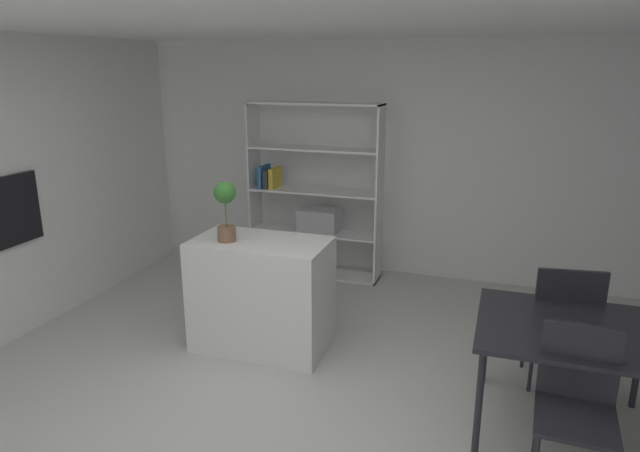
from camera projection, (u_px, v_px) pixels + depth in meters
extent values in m
plane|color=beige|center=(267.00, 426.00, 3.73)|extent=(9.02, 9.02, 0.00)
cube|color=white|center=(255.00, 7.00, 3.02)|extent=(6.57, 6.41, 0.06)
cube|color=silver|center=(379.00, 160.00, 6.27)|extent=(6.57, 0.06, 2.57)
cube|color=black|center=(10.00, 211.00, 4.70)|extent=(0.04, 0.59, 0.60)
cylinder|color=#B7BABC|center=(2.00, 182.00, 4.65)|extent=(0.02, 0.47, 0.02)
cube|color=silver|center=(262.00, 294.00, 4.68)|extent=(1.10, 0.63, 0.94)
cylinder|color=brown|center=(227.00, 234.00, 4.53)|extent=(0.15, 0.15, 0.12)
cylinder|color=#476633|center=(226.00, 214.00, 4.48)|extent=(0.01, 0.01, 0.21)
sphere|color=#326D2A|center=(225.00, 192.00, 4.44)|extent=(0.18, 0.18, 0.18)
cube|color=white|center=(255.00, 187.00, 6.43)|extent=(0.02, 0.33, 1.93)
cube|color=white|center=(379.00, 196.00, 5.99)|extent=(0.02, 0.33, 1.93)
cube|color=white|center=(314.00, 103.00, 5.95)|extent=(1.48, 0.33, 0.02)
cube|color=white|center=(315.00, 272.00, 6.47)|extent=(1.48, 0.33, 0.02)
cube|color=white|center=(315.00, 232.00, 6.34)|extent=(1.44, 0.33, 0.02)
cube|color=white|center=(315.00, 191.00, 6.21)|extent=(1.44, 0.33, 0.02)
cube|color=white|center=(315.00, 149.00, 6.08)|extent=(1.44, 0.33, 0.02)
cube|color=#8E4793|center=(265.00, 255.00, 6.62)|extent=(0.05, 0.27, 0.26)
cube|color=silver|center=(270.00, 260.00, 6.62)|extent=(0.04, 0.27, 0.14)
cube|color=orange|center=(276.00, 260.00, 6.59)|extent=(0.05, 0.27, 0.16)
cube|color=#8E4793|center=(281.00, 258.00, 6.57)|extent=(0.05, 0.27, 0.23)
cube|color=#2D6BAD|center=(264.00, 176.00, 6.36)|extent=(0.04, 0.27, 0.25)
cube|color=#38383D|center=(270.00, 178.00, 6.34)|extent=(0.06, 0.27, 0.20)
cube|color=gold|center=(275.00, 178.00, 6.32)|extent=(0.05, 0.27, 0.23)
cube|color=#B7BABC|center=(319.00, 221.00, 6.28)|extent=(0.44, 0.29, 0.26)
cube|color=#232328|center=(571.00, 329.00, 3.51)|extent=(1.13, 0.98, 0.03)
cylinder|color=#232328|center=(479.00, 403.00, 3.37)|extent=(0.04, 0.04, 0.70)
cylinder|color=#232328|center=(486.00, 340.00, 4.15)|extent=(0.04, 0.04, 0.70)
cylinder|color=#232328|center=(639.00, 362.00, 3.84)|extent=(0.04, 0.04, 0.70)
cube|color=#232328|center=(559.00, 326.00, 4.13)|extent=(0.51, 0.46, 0.03)
cube|color=#232328|center=(570.00, 304.00, 3.89)|extent=(0.46, 0.09, 0.50)
cylinder|color=#232328|center=(578.00, 346.00, 4.33)|extent=(0.03, 0.03, 0.44)
cylinder|color=#232328|center=(524.00, 342.00, 4.40)|extent=(0.03, 0.03, 0.44)
cylinder|color=#232328|center=(590.00, 369.00, 4.00)|extent=(0.03, 0.03, 0.44)
cylinder|color=#232328|center=(531.00, 364.00, 4.07)|extent=(0.03, 0.03, 0.44)
cube|color=#232328|center=(576.00, 420.00, 3.02)|extent=(0.44, 0.47, 0.03)
cube|color=#232328|center=(580.00, 362.00, 3.14)|extent=(0.42, 0.05, 0.45)
cylinder|color=#232328|center=(536.00, 430.00, 3.33)|extent=(0.03, 0.03, 0.45)
cylinder|color=#232328|center=(604.00, 444.00, 3.20)|extent=(0.03, 0.03, 0.45)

